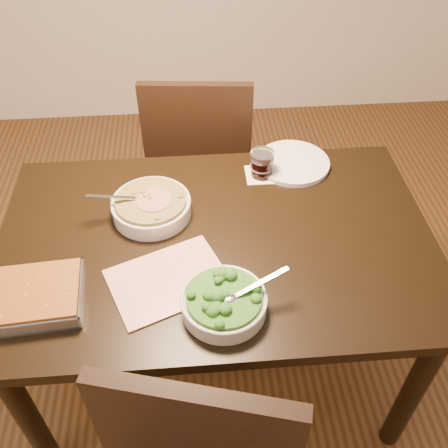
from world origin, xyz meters
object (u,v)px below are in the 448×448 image
object	(u,v)px
baking_dish	(28,297)
wine_tumbler	(262,163)
dinner_plate	(293,163)
chair_far	(200,155)
broccoli_bowl	(224,302)
stew_bowl	(151,206)
table	(217,258)

from	to	relation	value
baking_dish	wine_tumbler	xyz separation A→B (m)	(0.73, 0.52, 0.03)
wine_tumbler	dinner_plate	distance (m)	0.14
dinner_plate	chair_far	bearing A→B (deg)	131.68
dinner_plate	wine_tumbler	bearing A→B (deg)	-157.96
wine_tumbler	chair_far	xyz separation A→B (m)	(-0.21, 0.43, -0.27)
dinner_plate	chair_far	xyz separation A→B (m)	(-0.34, 0.38, -0.22)
wine_tumbler	broccoli_bowl	bearing A→B (deg)	-107.41
stew_bowl	chair_far	bearing A→B (deg)	73.49
wine_tumbler	chair_far	size ratio (longest dim) A/B	0.10
broccoli_bowl	wine_tumbler	size ratio (longest dim) A/B	2.79
stew_bowl	chair_far	size ratio (longest dim) A/B	0.31
broccoli_bowl	baking_dish	xyz separation A→B (m)	(-0.54, 0.07, -0.01)
broccoli_bowl	baking_dish	size ratio (longest dim) A/B	0.85
stew_bowl	broccoli_bowl	distance (m)	0.46
table	chair_far	bearing A→B (deg)	92.01
dinner_plate	chair_far	size ratio (longest dim) A/B	0.28
stew_bowl	dinner_plate	distance (m)	0.57
baking_dish	chair_far	distance (m)	1.11
table	baking_dish	xyz separation A→B (m)	(-0.54, -0.22, 0.12)
table	baking_dish	bearing A→B (deg)	-158.39
table	broccoli_bowl	world-z (taller)	broccoli_bowl
stew_bowl	baking_dish	world-z (taller)	stew_bowl
table	wine_tumbler	bearing A→B (deg)	58.91
stew_bowl	chair_far	xyz separation A→B (m)	(0.18, 0.61, -0.25)
chair_far	dinner_plate	bearing A→B (deg)	137.11
table	stew_bowl	bearing A→B (deg)	147.99
table	chair_far	size ratio (longest dim) A/B	1.46
table	baking_dish	world-z (taller)	baking_dish
dinner_plate	stew_bowl	bearing A→B (deg)	-156.03
stew_bowl	broccoli_bowl	bearing A→B (deg)	-63.02
table	dinner_plate	bearing A→B (deg)	49.08
broccoli_bowl	wine_tumbler	xyz separation A→B (m)	(0.18, 0.59, 0.02)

